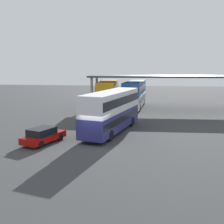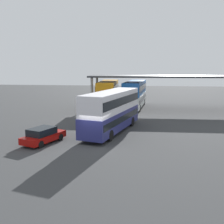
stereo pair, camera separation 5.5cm
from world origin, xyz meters
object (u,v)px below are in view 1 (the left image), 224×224
(double_decker_main, at_px, (112,110))
(parked_hatchback, at_px, (43,135))
(double_decker_mid_row, at_px, (135,93))
(double_decker_near_canopy, at_px, (108,94))

(double_decker_main, relative_size, parked_hatchback, 2.43)
(double_decker_main, distance_m, parked_hatchback, 7.23)
(double_decker_mid_row, bearing_deg, parked_hatchback, 166.42)
(parked_hatchback, height_order, double_decker_near_canopy, double_decker_near_canopy)
(double_decker_main, xyz_separation_m, double_decker_near_canopy, (-2.39, 14.74, 0.10))
(double_decker_main, height_order, double_decker_near_canopy, double_decker_near_canopy)
(parked_hatchback, relative_size, double_decker_near_canopy, 0.40)
(parked_hatchback, xyz_separation_m, double_decker_near_canopy, (2.95, 19.36, 1.65))
(parked_hatchback, distance_m, double_decker_near_canopy, 19.65)
(double_decker_mid_row, bearing_deg, double_decker_main, 179.16)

